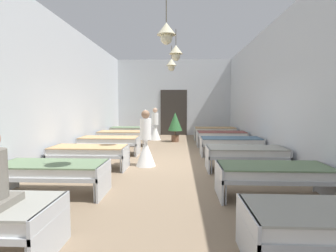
{
  "coord_description": "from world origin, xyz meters",
  "views": [
    {
      "loc": [
        0.33,
        -7.34,
        1.6
      ],
      "look_at": [
        0.0,
        -0.11,
        1.02
      ],
      "focal_mm": 28.0,
      "sensor_mm": 36.0,
      "label": 1
    }
  ],
  "objects_px": {
    "bed_right_row_1": "(273,173)",
    "bed_right_row_3": "(231,142)",
    "bed_left_row_4": "(122,134)",
    "bed_right_row_4": "(221,135)",
    "bed_left_row_1": "(53,170)",
    "bed_left_row_2": "(89,151)",
    "bed_left_row_5": "(131,130)",
    "bed_left_row_3": "(110,141)",
    "nurse_mid_aisle": "(155,128)",
    "bed_right_row_2": "(246,153)",
    "potted_plant": "(175,123)",
    "nurse_near_aisle": "(146,146)",
    "bed_right_row_5": "(215,130)"
  },
  "relations": [
    {
      "from": "bed_right_row_1",
      "to": "bed_right_row_3",
      "type": "bearing_deg",
      "value": 90.0
    },
    {
      "from": "bed_left_row_4",
      "to": "bed_right_row_4",
      "type": "height_order",
      "value": "same"
    },
    {
      "from": "bed_left_row_1",
      "to": "bed_left_row_2",
      "type": "bearing_deg",
      "value": 90.0
    },
    {
      "from": "bed_left_row_4",
      "to": "bed_left_row_5",
      "type": "xyz_separation_m",
      "value": [
        0.0,
        1.9,
        0.0
      ]
    },
    {
      "from": "bed_left_row_1",
      "to": "bed_right_row_4",
      "type": "relative_size",
      "value": 1.0
    },
    {
      "from": "bed_left_row_1",
      "to": "bed_right_row_3",
      "type": "relative_size",
      "value": 1.0
    },
    {
      "from": "bed_left_row_2",
      "to": "bed_left_row_3",
      "type": "bearing_deg",
      "value": 90.0
    },
    {
      "from": "bed_left_row_4",
      "to": "nurse_mid_aisle",
      "type": "relative_size",
      "value": 1.28
    },
    {
      "from": "bed_right_row_2",
      "to": "bed_left_row_4",
      "type": "xyz_separation_m",
      "value": [
        -3.88,
        3.8,
        0.0
      ]
    },
    {
      "from": "bed_left_row_1",
      "to": "potted_plant",
      "type": "bearing_deg",
      "value": 73.29
    },
    {
      "from": "bed_left_row_2",
      "to": "bed_right_row_2",
      "type": "distance_m",
      "value": 3.88
    },
    {
      "from": "bed_right_row_4",
      "to": "nurse_near_aisle",
      "type": "bearing_deg",
      "value": -126.18
    },
    {
      "from": "nurse_near_aisle",
      "to": "potted_plant",
      "type": "distance_m",
      "value": 4.66
    },
    {
      "from": "bed_left_row_1",
      "to": "potted_plant",
      "type": "height_order",
      "value": "potted_plant"
    },
    {
      "from": "bed_right_row_1",
      "to": "bed_right_row_3",
      "type": "xyz_separation_m",
      "value": [
        0.0,
        3.8,
        0.0
      ]
    },
    {
      "from": "bed_left_row_1",
      "to": "bed_right_row_2",
      "type": "distance_m",
      "value": 4.32
    },
    {
      "from": "bed_left_row_4",
      "to": "nurse_mid_aisle",
      "type": "bearing_deg",
      "value": 56.62
    },
    {
      "from": "bed_left_row_1",
      "to": "bed_right_row_3",
      "type": "xyz_separation_m",
      "value": [
        3.88,
        3.8,
        0.0
      ]
    },
    {
      "from": "bed_right_row_2",
      "to": "bed_left_row_4",
      "type": "distance_m",
      "value": 5.43
    },
    {
      "from": "bed_left_row_1",
      "to": "bed_right_row_2",
      "type": "bearing_deg",
      "value": 26.07
    },
    {
      "from": "bed_left_row_1",
      "to": "bed_right_row_5",
      "type": "distance_m",
      "value": 8.53
    },
    {
      "from": "bed_right_row_5",
      "to": "nurse_mid_aisle",
      "type": "xyz_separation_m",
      "value": [
        -2.75,
        -0.17,
        0.09
      ]
    },
    {
      "from": "bed_left_row_1",
      "to": "bed_left_row_2",
      "type": "distance_m",
      "value": 1.9
    },
    {
      "from": "bed_left_row_1",
      "to": "bed_left_row_2",
      "type": "relative_size",
      "value": 1.0
    },
    {
      "from": "bed_left_row_2",
      "to": "bed_right_row_4",
      "type": "height_order",
      "value": "same"
    },
    {
      "from": "bed_left_row_3",
      "to": "bed_left_row_4",
      "type": "bearing_deg",
      "value": 90.0
    },
    {
      "from": "nurse_near_aisle",
      "to": "potted_plant",
      "type": "height_order",
      "value": "nurse_near_aisle"
    },
    {
      "from": "bed_right_row_5",
      "to": "nurse_mid_aisle",
      "type": "height_order",
      "value": "nurse_mid_aisle"
    },
    {
      "from": "bed_right_row_4",
      "to": "bed_left_row_4",
      "type": "bearing_deg",
      "value": 180.0
    },
    {
      "from": "bed_right_row_3",
      "to": "potted_plant",
      "type": "bearing_deg",
      "value": 120.59
    },
    {
      "from": "bed_right_row_1",
      "to": "nurse_near_aisle",
      "type": "bearing_deg",
      "value": 137.77
    },
    {
      "from": "bed_left_row_4",
      "to": "bed_right_row_1",
      "type": "bearing_deg",
      "value": -55.74
    },
    {
      "from": "bed_right_row_2",
      "to": "bed_right_row_1",
      "type": "bearing_deg",
      "value": -90.0
    },
    {
      "from": "bed_right_row_3",
      "to": "bed_right_row_4",
      "type": "distance_m",
      "value": 1.9
    },
    {
      "from": "bed_left_row_1",
      "to": "nurse_near_aisle",
      "type": "height_order",
      "value": "nurse_near_aisle"
    },
    {
      "from": "bed_right_row_1",
      "to": "nurse_near_aisle",
      "type": "distance_m",
      "value": 3.38
    },
    {
      "from": "bed_left_row_3",
      "to": "nurse_mid_aisle",
      "type": "relative_size",
      "value": 1.28
    },
    {
      "from": "bed_left_row_4",
      "to": "potted_plant",
      "type": "xyz_separation_m",
      "value": [
        2.06,
        1.18,
        0.38
      ]
    },
    {
      "from": "bed_left_row_3",
      "to": "bed_right_row_5",
      "type": "distance_m",
      "value": 5.43
    },
    {
      "from": "bed_left_row_3",
      "to": "potted_plant",
      "type": "relative_size",
      "value": 1.48
    },
    {
      "from": "bed_left_row_1",
      "to": "bed_left_row_3",
      "type": "xyz_separation_m",
      "value": [
        0.0,
        3.8,
        0.0
      ]
    },
    {
      "from": "potted_plant",
      "to": "nurse_near_aisle",
      "type": "bearing_deg",
      "value": -98.49
    },
    {
      "from": "bed_left_row_5",
      "to": "nurse_near_aisle",
      "type": "distance_m",
      "value": 5.5
    },
    {
      "from": "bed_left_row_1",
      "to": "bed_left_row_5",
      "type": "xyz_separation_m",
      "value": [
        0.0,
        7.6,
        0.0
      ]
    },
    {
      "from": "bed_left_row_1",
      "to": "bed_left_row_5",
      "type": "relative_size",
      "value": 1.0
    },
    {
      "from": "bed_left_row_4",
      "to": "potted_plant",
      "type": "relative_size",
      "value": 1.48
    },
    {
      "from": "bed_right_row_2",
      "to": "bed_right_row_4",
      "type": "distance_m",
      "value": 3.8
    },
    {
      "from": "bed_right_row_1",
      "to": "bed_left_row_2",
      "type": "bearing_deg",
      "value": 153.93
    },
    {
      "from": "nurse_mid_aisle",
      "to": "bed_left_row_3",
      "type": "bearing_deg",
      "value": -100.89
    },
    {
      "from": "bed_left_row_1",
      "to": "bed_left_row_4",
      "type": "xyz_separation_m",
      "value": [
        0.0,
        5.7,
        0.0
      ]
    }
  ]
}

